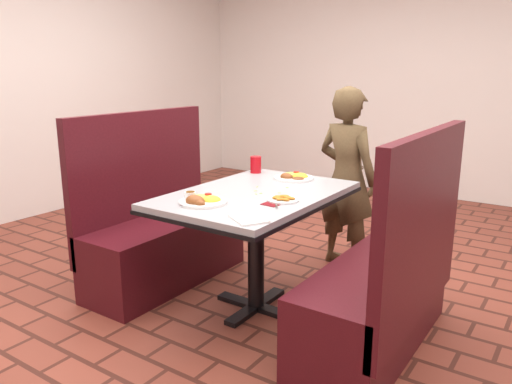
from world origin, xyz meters
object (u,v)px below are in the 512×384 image
Objects in this scene: dining_table at (256,208)px; plantain_plate at (283,199)px; red_tumbler at (256,165)px; booth_bench_left at (161,235)px; far_dinner_plate at (294,175)px; near_dinner_plate at (202,198)px; diner_person at (347,178)px; booth_bench_right at (383,291)px.

plantain_plate is at bearing -19.92° from dining_table.
red_tumbler reaches higher than plantain_plate.
booth_bench_left is 1.02m from far_dinner_plate.
far_dinner_plate is 0.33m from red_tumbler.
near_dinner_plate is (0.70, -0.37, 0.45)m from booth_bench_left.
red_tumbler is (-0.55, 0.55, 0.05)m from plantain_plate.
dining_table is 1.01× the size of booth_bench_left.
plantain_plate is at bearing -66.28° from far_dinner_plate.
plantain_plate is (0.10, -1.07, 0.09)m from diner_person.
booth_bench_right is 4.62× the size of far_dinner_plate.
booth_bench_left is at bearing -151.69° from far_dinner_plate.
near_dinner_plate is 0.87m from red_tumbler.
booth_bench_left is 1.12m from plantain_plate.
diner_person is at bearing 123.78° from booth_bench_right.
plantain_plate is 0.78m from red_tumbler.
red_tumbler is at bearing 104.62° from near_dinner_plate.
booth_bench_right reaches higher than plantain_plate.
red_tumbler is (-1.11, 0.46, 0.48)m from booth_bench_right.
far_dinner_plate is at bearing 88.60° from diner_person.
near_dinner_plate reaches higher than plantain_plate.
red_tumbler is (-0.32, 0.46, 0.15)m from dining_table.
booth_bench_right is at bearing 8.69° from plantain_plate.
far_dinner_plate is at bearing 113.72° from plantain_plate.
dining_table is 10.60× the size of red_tumbler.
booth_bench_right reaches higher than dining_table.
far_dinner_plate is at bearing 28.31° from booth_bench_left.
booth_bench_right is 0.71m from plantain_plate.
far_dinner_plate is at bearing 151.19° from booth_bench_right.
near_dinner_plate is at bearing -157.37° from booth_bench_right.
diner_person is at bearing 46.58° from booth_bench_left.
plantain_plate is at bearing -171.31° from booth_bench_right.
red_tumbler is (-0.22, 0.84, 0.03)m from near_dinner_plate.
diner_person reaches higher than dining_table.
booth_bench_left is at bearing 175.26° from plantain_plate.
far_dinner_plate is at bearing -4.97° from red_tumbler.
booth_bench_left is 0.82m from red_tumbler.
red_tumbler is (-0.32, 0.03, 0.03)m from far_dinner_plate.
diner_person reaches higher than plantain_plate.
booth_bench_left reaches higher than near_dinner_plate.
near_dinner_plate is 1.49× the size of plantain_plate.
dining_table is 4.67× the size of near_dinner_plate.
far_dinner_plate is (0.01, 0.43, 0.12)m from dining_table.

